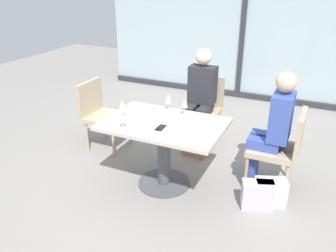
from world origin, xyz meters
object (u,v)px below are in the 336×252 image
at_px(wine_glass_1, 122,105).
at_px(wine_glass_2, 122,116).
at_px(person_far_right, 274,125).
at_px(dining_table_main, 164,140).
at_px(chair_far_right, 282,145).
at_px(chair_near_window, 203,106).
at_px(person_near_window, 201,94).
at_px(chair_far_left, 101,111).
at_px(handbag_0, 257,195).
at_px(coffee_cup, 161,116).
at_px(wine_glass_3, 168,99).
at_px(handbag_2, 270,192).
at_px(cell_phone_on_table, 161,128).
at_px(wine_glass_0, 184,103).
at_px(handbag_1, 195,145).

bearing_deg(wine_glass_1, wine_glass_2, -57.68).
height_order(person_far_right, wine_glass_1, person_far_right).
relative_size(dining_table_main, chair_far_right, 1.39).
distance_m(chair_near_window, person_near_window, 0.23).
bearing_deg(chair_far_right, chair_far_left, 180.00).
xyz_separation_m(wine_glass_1, handbag_0, (1.45, 0.06, -0.72)).
bearing_deg(chair_far_left, chair_near_window, 33.07).
height_order(person_far_right, coffee_cup, person_far_right).
relative_size(wine_glass_2, wine_glass_3, 1.00).
bearing_deg(person_near_window, chair_far_left, -151.04).
height_order(wine_glass_2, handbag_2, wine_glass_2).
height_order(person_near_window, handbag_0, person_near_window).
bearing_deg(chair_near_window, wine_glass_1, -109.85).
xyz_separation_m(chair_far_right, wine_glass_1, (-1.57, -0.52, 0.37)).
distance_m(chair_near_window, chair_far_left, 1.33).
distance_m(person_far_right, coffee_cup, 1.14).
height_order(coffee_cup, handbag_0, coffee_cup).
relative_size(person_far_right, handbag_2, 4.20).
xyz_separation_m(person_far_right, cell_phone_on_table, (-0.98, -0.61, 0.03)).
bearing_deg(chair_far_right, handbag_2, -92.56).
bearing_deg(wine_glass_2, wine_glass_3, 72.54).
bearing_deg(wine_glass_0, chair_far_right, 11.50).
bearing_deg(chair_near_window, handbag_0, -50.02).
xyz_separation_m(dining_table_main, cell_phone_on_table, (0.03, -0.13, 0.20)).
bearing_deg(coffee_cup, chair_far_left, 157.82).
xyz_separation_m(wine_glass_1, handbag_1, (0.53, 0.79, -0.72)).
distance_m(wine_glass_0, wine_glass_3, 0.22).
height_order(cell_phone_on_table, handbag_2, cell_phone_on_table).
bearing_deg(wine_glass_1, wine_glass_0, 29.48).
relative_size(chair_far_right, person_near_window, 0.69).
bearing_deg(person_near_window, wine_glass_2, -102.25).
bearing_deg(handbag_0, cell_phone_on_table, 169.42).
bearing_deg(dining_table_main, chair_far_left, 157.12).
xyz_separation_m(chair_far_right, person_near_window, (-1.12, 0.62, 0.20)).
height_order(dining_table_main, coffee_cup, coffee_cup).
distance_m(coffee_cup, handbag_0, 1.22).
distance_m(wine_glass_0, wine_glass_2, 0.69).
relative_size(wine_glass_0, cell_phone_on_table, 1.28).
bearing_deg(handbag_1, handbag_2, -26.98).
xyz_separation_m(dining_table_main, handbag_0, (1.00, 0.01, -0.39)).
distance_m(dining_table_main, chair_far_right, 1.21).
height_order(coffee_cup, handbag_1, coffee_cup).
bearing_deg(cell_phone_on_table, person_near_window, 88.58).
relative_size(wine_glass_1, wine_glass_3, 1.00).
height_order(chair_near_window, coffee_cup, chair_near_window).
height_order(dining_table_main, chair_near_window, chair_near_window).
relative_size(chair_far_left, wine_glass_1, 4.70).
distance_m(wine_glass_2, cell_phone_on_table, 0.39).
bearing_deg(chair_far_left, person_far_right, 0.00).
xyz_separation_m(chair_far_left, handbag_0, (2.11, -0.46, -0.36)).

